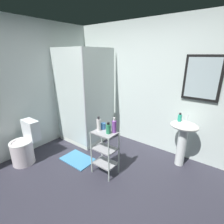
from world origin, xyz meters
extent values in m
cube|color=#2E2D39|center=(0.00, 0.00, -0.01)|extent=(4.20, 4.20, 0.02)
cube|color=silver|center=(0.00, 1.85, 1.25)|extent=(4.20, 0.10, 2.50)
cube|color=black|center=(0.87, 1.78, 1.51)|extent=(0.56, 0.03, 0.72)
cube|color=silver|center=(0.87, 1.76, 1.51)|extent=(0.48, 0.01, 0.64)
cube|color=silver|center=(-1.85, 0.00, 1.25)|extent=(0.10, 4.20, 2.50)
cube|color=white|center=(-1.31, 1.28, 0.05)|extent=(0.90, 0.90, 0.10)
cube|color=silver|center=(-1.31, 0.83, 1.05)|extent=(0.90, 0.02, 1.90)
cube|color=silver|center=(-0.86, 1.28, 1.05)|extent=(0.02, 0.90, 1.90)
cylinder|color=silver|center=(-0.86, 0.83, 1.05)|extent=(0.04, 0.04, 1.90)
cylinder|color=silver|center=(-1.31, 1.28, 0.10)|extent=(0.08, 0.08, 0.00)
cylinder|color=white|center=(0.77, 1.52, 0.34)|extent=(0.15, 0.15, 0.68)
ellipsoid|color=white|center=(0.77, 1.52, 0.75)|extent=(0.46, 0.37, 0.13)
cylinder|color=silver|center=(0.77, 1.64, 0.86)|extent=(0.03, 0.03, 0.10)
cylinder|color=white|center=(-1.48, -0.15, 0.20)|extent=(0.37, 0.37, 0.40)
torus|color=white|center=(-1.48, -0.15, 0.42)|extent=(0.37, 0.37, 0.04)
cube|color=white|center=(-1.48, 0.06, 0.58)|extent=(0.35, 0.17, 0.36)
cylinder|color=silver|center=(-0.32, 0.41, 0.37)|extent=(0.02, 0.02, 0.74)
cylinder|color=silver|center=(0.04, 0.41, 0.37)|extent=(0.02, 0.02, 0.74)
cylinder|color=silver|center=(-0.32, 0.67, 0.37)|extent=(0.02, 0.02, 0.74)
cylinder|color=silver|center=(0.04, 0.67, 0.37)|extent=(0.02, 0.02, 0.74)
cube|color=#99999E|center=(-0.14, 0.54, 0.18)|extent=(0.36, 0.26, 0.02)
cube|color=#99999E|center=(-0.14, 0.54, 0.45)|extent=(0.36, 0.26, 0.02)
cube|color=#99999E|center=(-0.14, 0.54, 0.73)|extent=(0.36, 0.26, 0.02)
cylinder|color=#2DBC99|center=(0.68, 1.52, 0.87)|extent=(0.06, 0.06, 0.11)
cylinder|color=black|center=(0.68, 1.52, 0.94)|extent=(0.03, 0.03, 0.03)
cylinder|color=white|center=(-0.26, 0.54, 0.83)|extent=(0.07, 0.07, 0.18)
cylinder|color=#333338|center=(-0.26, 0.54, 0.95)|extent=(0.04, 0.04, 0.05)
cylinder|color=#2C8C5F|center=(-0.07, 0.54, 0.81)|extent=(0.07, 0.07, 0.14)
cylinder|color=black|center=(-0.07, 0.54, 0.90)|extent=(0.04, 0.04, 0.04)
cylinder|color=purple|center=(-0.02, 0.63, 0.83)|extent=(0.07, 0.07, 0.19)
cylinder|color=silver|center=(-0.02, 0.63, 0.95)|extent=(0.04, 0.04, 0.05)
cylinder|color=#3870B2|center=(-0.24, 0.62, 0.79)|extent=(0.08, 0.08, 0.10)
cube|color=teal|center=(-0.77, 0.50, 0.01)|extent=(0.60, 0.40, 0.02)
camera|label=1|loc=(1.37, -1.25, 1.87)|focal=26.98mm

